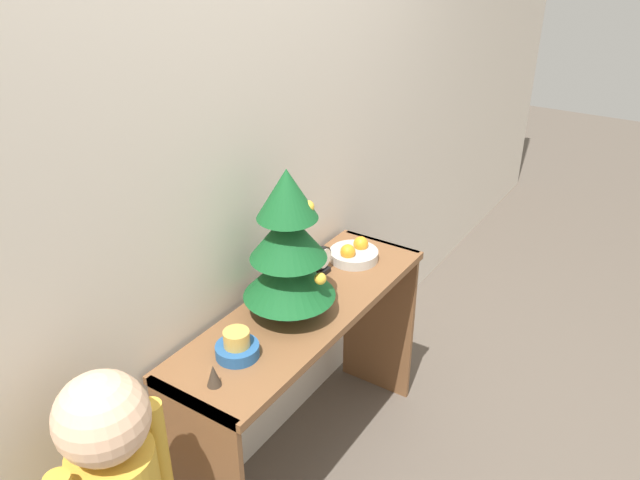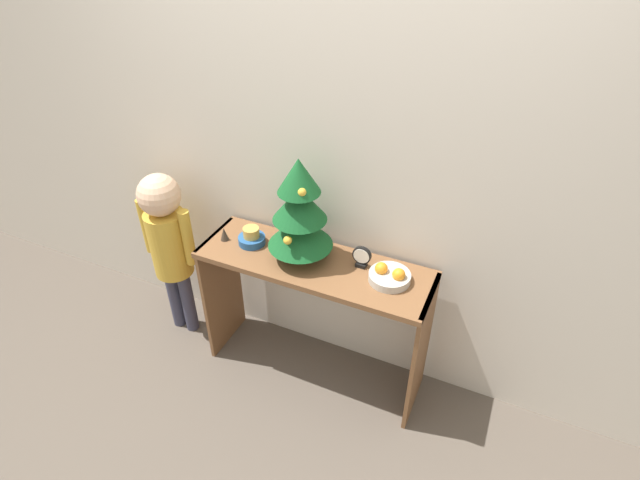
% 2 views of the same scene
% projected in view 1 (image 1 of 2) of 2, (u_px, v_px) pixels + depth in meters
% --- Properties ---
extents(back_wall, '(7.00, 0.05, 2.50)m').
position_uv_depth(back_wall, '(247.00, 168.00, 2.13)').
color(back_wall, beige).
rests_on(back_wall, ground_plane).
extents(console_table, '(1.19, 0.38, 0.78)m').
position_uv_depth(console_table, '(306.00, 345.00, 2.32)').
color(console_table, brown).
rests_on(console_table, ground_plane).
extents(mini_tree, '(0.32, 0.32, 0.54)m').
position_uv_depth(mini_tree, '(288.00, 247.00, 2.06)').
color(mini_tree, '#4C3828').
rests_on(mini_tree, console_table).
extents(fruit_bowl, '(0.20, 0.20, 0.09)m').
position_uv_depth(fruit_bowl, '(354.00, 253.00, 2.52)').
color(fruit_bowl, '#B7B2A8').
rests_on(fruit_bowl, console_table).
extents(singing_bowl, '(0.14, 0.14, 0.09)m').
position_uv_depth(singing_bowl, '(237.00, 347.00, 1.96)').
color(singing_bowl, '#235189').
rests_on(singing_bowl, console_table).
extents(desk_clock, '(0.09, 0.04, 0.11)m').
position_uv_depth(desk_clock, '(323.00, 260.00, 2.41)').
color(desk_clock, black).
rests_on(desk_clock, console_table).
extents(figurine, '(0.04, 0.04, 0.07)m').
position_uv_depth(figurine, '(214.00, 375.00, 1.84)').
color(figurine, '#382D23').
rests_on(figurine, console_table).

